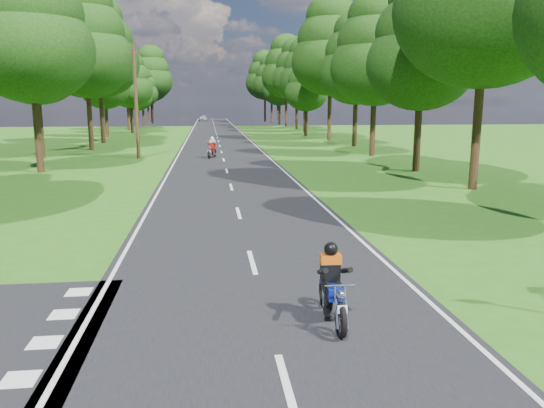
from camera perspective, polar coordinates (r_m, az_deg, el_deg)
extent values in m
plane|color=#2F5E15|center=(11.45, -1.31, -9.29)|extent=(160.00, 160.00, 0.00)
cube|color=black|center=(60.84, -5.90, 7.13)|extent=(7.00, 140.00, 0.02)
cube|color=silver|center=(7.83, 1.68, -19.20)|extent=(0.12, 2.00, 0.01)
cube|color=silver|center=(13.33, -2.15, -6.24)|extent=(0.12, 2.00, 0.01)
cube|color=silver|center=(19.14, -3.63, -0.96)|extent=(0.12, 2.00, 0.01)
cube|color=silver|center=(25.03, -4.41, 1.84)|extent=(0.12, 2.00, 0.01)
cube|color=silver|center=(30.97, -4.89, 3.58)|extent=(0.12, 2.00, 0.01)
cube|color=silver|center=(36.92, -5.22, 4.75)|extent=(0.12, 2.00, 0.01)
cube|color=silver|center=(42.89, -5.46, 5.60)|extent=(0.12, 2.00, 0.01)
cube|color=silver|center=(48.87, -5.64, 6.24)|extent=(0.12, 2.00, 0.01)
cube|color=silver|center=(54.85, -5.78, 6.74)|extent=(0.12, 2.00, 0.01)
cube|color=silver|center=(60.84, -5.90, 7.14)|extent=(0.12, 2.00, 0.01)
cube|color=silver|center=(66.82, -5.99, 7.48)|extent=(0.12, 2.00, 0.01)
cube|color=silver|center=(72.81, -6.07, 7.75)|extent=(0.12, 2.00, 0.01)
cube|color=silver|center=(78.80, -6.14, 7.99)|extent=(0.12, 2.00, 0.01)
cube|color=silver|center=(84.80, -6.19, 8.19)|extent=(0.12, 2.00, 0.01)
cube|color=silver|center=(90.79, -6.24, 8.36)|extent=(0.12, 2.00, 0.01)
cube|color=silver|center=(96.79, -6.29, 8.51)|extent=(0.12, 2.00, 0.01)
cube|color=silver|center=(102.78, -6.33, 8.65)|extent=(0.12, 2.00, 0.01)
cube|color=silver|center=(108.78, -6.36, 8.77)|extent=(0.12, 2.00, 0.01)
cube|color=silver|center=(114.77, -6.39, 8.88)|extent=(0.12, 2.00, 0.01)
cube|color=silver|center=(120.77, -6.42, 8.97)|extent=(0.12, 2.00, 0.01)
cube|color=silver|center=(126.76, -6.44, 9.06)|extent=(0.12, 2.00, 0.01)
cube|color=silver|center=(60.87, -9.03, 7.07)|extent=(0.10, 140.00, 0.01)
cube|color=silver|center=(60.98, -2.77, 7.20)|extent=(0.10, 140.00, 0.01)
cube|color=silver|center=(8.83, -25.49, -16.65)|extent=(0.50, 0.50, 0.01)
cube|color=silver|center=(9.85, -23.25, -13.52)|extent=(0.50, 0.50, 0.01)
cube|color=silver|center=(10.92, -21.48, -10.98)|extent=(0.50, 0.50, 0.01)
cube|color=silver|center=(12.01, -20.05, -8.88)|extent=(0.50, 0.50, 0.01)
cylinder|color=black|center=(32.94, -23.84, 6.51)|extent=(0.40, 0.40, 3.91)
ellipsoid|color=black|center=(33.00, -24.50, 14.87)|extent=(6.85, 6.85, 5.82)
ellipsoid|color=black|center=(33.22, -24.77, 18.14)|extent=(5.87, 5.87, 4.99)
cylinder|color=black|center=(41.68, -23.63, 7.17)|extent=(0.40, 0.40, 3.79)
ellipsoid|color=black|center=(41.71, -24.13, 13.58)|extent=(6.64, 6.64, 5.64)
ellipsoid|color=black|center=(41.86, -24.33, 16.09)|extent=(5.69, 5.69, 4.84)
ellipsoid|color=black|center=(42.10, -24.54, 18.59)|extent=(4.27, 4.27, 3.63)
cylinder|color=black|center=(47.36, -18.97, 8.15)|extent=(0.40, 0.40, 4.32)
ellipsoid|color=black|center=(47.45, -19.38, 14.57)|extent=(7.56, 7.56, 6.42)
ellipsoid|color=black|center=(47.66, -19.54, 17.08)|extent=(6.48, 6.48, 5.51)
ellipsoid|color=black|center=(47.95, -19.71, 19.58)|extent=(4.86, 4.86, 4.13)
cylinder|color=black|center=(54.79, -17.80, 8.56)|extent=(0.40, 0.40, 4.40)
ellipsoid|color=black|center=(54.88, -18.14, 14.22)|extent=(7.71, 7.71, 6.55)
ellipsoid|color=black|center=(55.07, -18.27, 16.44)|extent=(6.60, 6.60, 5.61)
ellipsoid|color=black|center=(55.34, -18.41, 18.65)|extent=(4.95, 4.95, 4.21)
cylinder|color=black|center=(64.57, -17.35, 8.33)|extent=(0.40, 0.40, 3.20)
ellipsoid|color=black|center=(64.55, -17.55, 11.82)|extent=(5.60, 5.60, 4.76)
ellipsoid|color=black|center=(64.60, -17.63, 13.20)|extent=(4.80, 4.80, 4.08)
ellipsoid|color=black|center=(64.70, -17.71, 14.58)|extent=(3.60, 3.60, 3.06)
cylinder|color=black|center=(71.56, -14.81, 8.67)|extent=(0.40, 0.40, 3.22)
ellipsoid|color=black|center=(71.54, -14.97, 11.84)|extent=(5.64, 5.64, 4.79)
ellipsoid|color=black|center=(71.59, -15.03, 13.10)|extent=(4.83, 4.83, 4.11)
ellipsoid|color=black|center=(71.68, -15.09, 14.35)|extent=(3.62, 3.62, 3.08)
cylinder|color=black|center=(79.45, -15.17, 8.98)|extent=(0.40, 0.40, 3.61)
ellipsoid|color=black|center=(79.45, -15.33, 12.18)|extent=(6.31, 6.31, 5.37)
ellipsoid|color=black|center=(79.52, -15.40, 13.45)|extent=(5.41, 5.41, 4.60)
ellipsoid|color=black|center=(79.63, -15.47, 14.71)|extent=(4.06, 4.06, 3.45)
cylinder|color=black|center=(87.17, -14.19, 8.86)|extent=(0.40, 0.40, 2.67)
ellipsoid|color=black|center=(87.13, -14.30, 11.01)|extent=(4.67, 4.67, 3.97)
ellipsoid|color=black|center=(87.15, -14.34, 11.87)|extent=(4.00, 4.00, 3.40)
ellipsoid|color=black|center=(87.19, -14.38, 12.72)|extent=(3.00, 3.00, 2.55)
cylinder|color=black|center=(96.28, -13.66, 9.17)|extent=(0.40, 0.40, 3.09)
ellipsoid|color=black|center=(96.26, -13.76, 11.43)|extent=(5.40, 5.40, 4.59)
ellipsoid|color=black|center=(96.29, -13.80, 12.32)|extent=(4.63, 4.63, 3.93)
ellipsoid|color=black|center=(96.35, -13.84, 13.21)|extent=(3.47, 3.47, 2.95)
cylinder|color=black|center=(102.64, -12.72, 9.69)|extent=(0.40, 0.40, 4.48)
ellipsoid|color=black|center=(102.69, -12.85, 12.76)|extent=(7.84, 7.84, 6.66)
ellipsoid|color=black|center=(102.80, -12.90, 13.98)|extent=(6.72, 6.72, 5.71)
ellipsoid|color=black|center=(102.95, -12.96, 15.19)|extent=(5.04, 5.04, 4.28)
cylinder|color=black|center=(111.68, -12.80, 9.66)|extent=(0.40, 0.40, 4.09)
ellipsoid|color=black|center=(111.70, -12.91, 12.24)|extent=(7.16, 7.16, 6.09)
ellipsoid|color=black|center=(111.78, -12.95, 13.27)|extent=(6.14, 6.14, 5.22)
ellipsoid|color=black|center=(111.89, -13.00, 14.29)|extent=(4.61, 4.61, 3.92)
cylinder|color=black|center=(25.95, 21.09, 6.49)|extent=(0.40, 0.40, 4.56)
ellipsoid|color=black|center=(26.19, 21.97, 18.81)|extent=(7.98, 7.98, 6.78)
cylinder|color=black|center=(31.80, 15.35, 6.54)|extent=(0.40, 0.40, 3.49)
ellipsoid|color=black|center=(31.80, 15.75, 14.29)|extent=(6.12, 6.12, 5.20)
ellipsoid|color=black|center=(31.95, 15.92, 17.34)|extent=(5.24, 5.24, 4.46)
ellipsoid|color=black|center=(32.20, 16.09, 20.34)|extent=(3.93, 3.93, 3.34)
cylinder|color=black|center=(40.20, 10.78, 7.71)|extent=(0.40, 0.40, 3.69)
ellipsoid|color=black|center=(40.21, 11.01, 14.19)|extent=(6.46, 6.46, 5.49)
ellipsoid|color=black|center=(40.36, 11.11, 16.74)|extent=(5.54, 5.54, 4.71)
ellipsoid|color=black|center=(40.59, 11.21, 19.26)|extent=(4.15, 4.15, 3.53)
cylinder|color=black|center=(48.97, 8.90, 8.34)|extent=(0.40, 0.40, 3.74)
ellipsoid|color=black|center=(48.99, 9.06, 13.73)|extent=(6.55, 6.55, 5.57)
ellipsoid|color=black|center=(49.12, 9.13, 15.86)|extent=(5.62, 5.62, 4.77)
ellipsoid|color=black|center=(49.32, 9.20, 17.97)|extent=(4.21, 4.21, 3.58)
cylinder|color=black|center=(56.89, 6.19, 9.20)|extent=(0.40, 0.40, 4.64)
ellipsoid|color=black|center=(57.01, 6.31, 14.95)|extent=(8.12, 8.12, 6.91)
ellipsoid|color=black|center=(57.22, 6.36, 17.21)|extent=(6.96, 6.96, 5.92)
ellipsoid|color=black|center=(57.51, 6.41, 19.45)|extent=(5.22, 5.22, 4.44)
cylinder|color=black|center=(63.73, 3.68, 8.64)|extent=(0.40, 0.40, 2.91)
ellipsoid|color=black|center=(63.69, 3.72, 11.85)|extent=(5.09, 5.09, 4.33)
ellipsoid|color=black|center=(63.73, 3.73, 13.13)|extent=(4.36, 4.36, 3.71)
ellipsoid|color=black|center=(63.80, 3.75, 14.40)|extent=(3.27, 3.27, 2.78)
cylinder|color=black|center=(71.28, 3.56, 9.26)|extent=(0.40, 0.40, 3.88)
ellipsoid|color=black|center=(71.31, 3.60, 13.10)|extent=(6.78, 6.78, 5.77)
ellipsoid|color=black|center=(71.40, 3.62, 14.62)|extent=(5.81, 5.81, 4.94)
ellipsoid|color=black|center=(71.55, 3.64, 16.13)|extent=(4.36, 4.36, 3.71)
cylinder|color=black|center=(79.68, 2.69, 9.55)|extent=(0.40, 0.40, 4.18)
ellipsoid|color=black|center=(79.72, 2.72, 13.25)|extent=(7.31, 7.31, 6.21)
ellipsoid|color=black|center=(79.83, 2.73, 14.71)|extent=(6.27, 6.27, 5.33)
ellipsoid|color=black|center=(79.99, 2.75, 16.17)|extent=(4.70, 4.70, 4.00)
cylinder|color=black|center=(88.48, 1.53, 9.84)|extent=(0.40, 0.40, 4.63)
ellipsoid|color=black|center=(88.56, 1.55, 13.53)|extent=(8.11, 8.11, 6.89)
ellipsoid|color=black|center=(88.69, 1.55, 14.99)|extent=(6.95, 6.95, 5.91)
ellipsoid|color=black|center=(88.88, 1.56, 16.44)|extent=(5.21, 5.21, 4.43)
cylinder|color=black|center=(95.69, 0.82, 9.54)|extent=(0.40, 0.40, 3.36)
ellipsoid|color=black|center=(95.68, 0.82, 12.02)|extent=(5.88, 5.88, 5.00)
ellipsoid|color=black|center=(95.73, 0.83, 13.00)|extent=(5.04, 5.04, 4.29)
ellipsoid|color=black|center=(95.80, 0.83, 13.98)|extent=(3.78, 3.78, 3.21)
cylinder|color=black|center=(102.78, -0.03, 9.84)|extent=(0.40, 0.40, 4.09)
ellipsoid|color=black|center=(102.81, -0.03, 12.64)|extent=(7.15, 7.15, 6.08)
ellipsoid|color=black|center=(102.89, -0.03, 13.75)|extent=(6.13, 6.13, 5.21)
ellipsoid|color=black|center=(103.01, -0.03, 14.86)|extent=(4.60, 4.60, 3.91)
cylinder|color=black|center=(110.44, -0.75, 10.01)|extent=(0.40, 0.40, 4.48)
ellipsoid|color=black|center=(110.49, -0.76, 12.88)|extent=(7.84, 7.84, 6.66)
ellipsoid|color=black|center=(110.59, -0.76, 14.01)|extent=(6.72, 6.72, 5.71)
ellipsoid|color=black|center=(110.73, -0.77, 15.14)|extent=(5.04, 5.04, 4.28)
cylinder|color=black|center=(121.41, -13.15, 9.66)|extent=(0.40, 0.40, 3.84)
ellipsoid|color=black|center=(121.43, -13.25, 11.89)|extent=(6.72, 6.72, 5.71)
ellipsoid|color=black|center=(121.48, -13.29, 12.78)|extent=(5.76, 5.76, 4.90)
ellipsoid|color=black|center=(121.57, -13.33, 13.66)|extent=(4.32, 4.32, 3.67)
cylinder|color=black|center=(123.76, 0.62, 10.04)|extent=(0.40, 0.40, 4.16)
ellipsoid|color=black|center=(123.78, 0.63, 12.41)|extent=(7.28, 7.28, 6.19)
ellipsoid|color=black|center=(123.85, 0.63, 13.35)|extent=(6.24, 6.24, 5.30)
ellipsoid|color=black|center=(123.96, 0.63, 14.28)|extent=(4.68, 4.68, 3.98)
cylinder|color=black|center=(106.78, -15.10, 9.36)|extent=(0.40, 0.40, 3.52)
ellipsoid|color=black|center=(106.78, -15.21, 11.68)|extent=(6.16, 6.16, 5.24)
ellipsoid|color=black|center=(106.83, -15.26, 12.60)|extent=(5.28, 5.28, 4.49)
ellipsoid|color=black|center=(106.90, -15.31, 13.52)|extent=(3.96, 3.96, 3.37)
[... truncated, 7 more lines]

